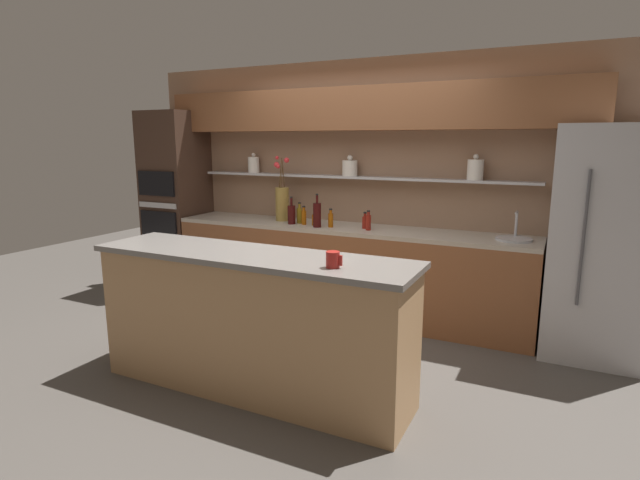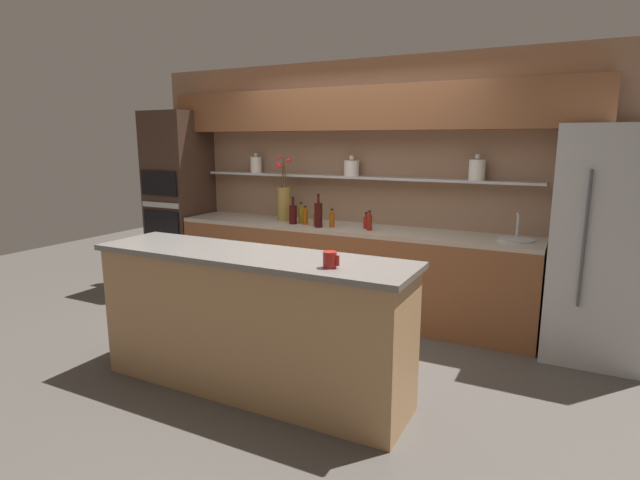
{
  "view_description": "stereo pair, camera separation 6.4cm",
  "coord_description": "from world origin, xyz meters",
  "px_view_note": "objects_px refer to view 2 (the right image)",
  "views": [
    {
      "loc": [
        1.92,
        -3.38,
        1.78
      ],
      "look_at": [
        0.09,
        0.33,
        0.96
      ],
      "focal_mm": 28.0,
      "sensor_mm": 36.0,
      "label": 1
    },
    {
      "loc": [
        1.97,
        -3.35,
        1.78
      ],
      "look_at": [
        0.09,
        0.33,
        0.96
      ],
      "focal_mm": 28.0,
      "sensor_mm": 36.0,
      "label": 2
    }
  ],
  "objects_px": {
    "refrigerator": "(602,245)",
    "bottle_wine_1": "(318,215)",
    "bottle_sauce_0": "(305,217)",
    "bottle_sauce_4": "(332,219)",
    "bottle_wine_6": "(293,214)",
    "sink_fixture": "(515,238)",
    "oven_tower": "(180,201)",
    "flower_vase": "(284,201)",
    "bottle_oil_3": "(301,215)",
    "coffee_mug": "(330,260)",
    "bottle_sauce_5": "(366,222)",
    "bottle_sauce_7": "(316,219)",
    "bottle_sauce_2": "(369,222)"
  },
  "relations": [
    {
      "from": "oven_tower",
      "to": "flower_vase",
      "type": "distance_m",
      "value": 1.45
    },
    {
      "from": "oven_tower",
      "to": "bottle_oil_3",
      "type": "bearing_deg",
      "value": -0.69
    },
    {
      "from": "bottle_oil_3",
      "to": "bottle_sauce_4",
      "type": "height_order",
      "value": "bottle_oil_3"
    },
    {
      "from": "sink_fixture",
      "to": "bottle_wine_1",
      "type": "xyz_separation_m",
      "value": [
        -1.86,
        -0.17,
        0.11
      ]
    },
    {
      "from": "bottle_wine_1",
      "to": "bottle_sauce_4",
      "type": "height_order",
      "value": "bottle_wine_1"
    },
    {
      "from": "oven_tower",
      "to": "bottle_wine_1",
      "type": "bearing_deg",
      "value": -4.57
    },
    {
      "from": "sink_fixture",
      "to": "bottle_oil_3",
      "type": "distance_m",
      "value": 2.14
    },
    {
      "from": "bottle_oil_3",
      "to": "bottle_sauce_5",
      "type": "bearing_deg",
      "value": 0.47
    },
    {
      "from": "refrigerator",
      "to": "bottle_sauce_4",
      "type": "relative_size",
      "value": 10.06
    },
    {
      "from": "refrigerator",
      "to": "oven_tower",
      "type": "xyz_separation_m",
      "value": [
        -4.5,
        0.04,
        0.1
      ]
    },
    {
      "from": "bottle_sauce_4",
      "to": "bottle_sauce_5",
      "type": "distance_m",
      "value": 0.35
    },
    {
      "from": "bottle_wine_1",
      "to": "oven_tower",
      "type": "bearing_deg",
      "value": 175.43
    },
    {
      "from": "bottle_sauce_0",
      "to": "bottle_wine_6",
      "type": "bearing_deg",
      "value": -170.51
    },
    {
      "from": "oven_tower",
      "to": "sink_fixture",
      "type": "distance_m",
      "value": 3.84
    },
    {
      "from": "bottle_oil_3",
      "to": "bottle_sauce_5",
      "type": "height_order",
      "value": "bottle_oil_3"
    },
    {
      "from": "bottle_wine_6",
      "to": "bottle_sauce_0",
      "type": "bearing_deg",
      "value": 9.49
    },
    {
      "from": "flower_vase",
      "to": "sink_fixture",
      "type": "xyz_separation_m",
      "value": [
        2.39,
        -0.04,
        -0.19
      ]
    },
    {
      "from": "bottle_sauce_4",
      "to": "bottle_sauce_0",
      "type": "bearing_deg",
      "value": 175.73
    },
    {
      "from": "bottle_wine_1",
      "to": "coffee_mug",
      "type": "xyz_separation_m",
      "value": [
        0.99,
        -1.77,
        0.02
      ]
    },
    {
      "from": "bottle_wine_1",
      "to": "bottle_sauce_0",
      "type": "bearing_deg",
      "value": 157.57
    },
    {
      "from": "oven_tower",
      "to": "flower_vase",
      "type": "bearing_deg",
      "value": 2.05
    },
    {
      "from": "bottle_sauce_2",
      "to": "bottle_sauce_7",
      "type": "relative_size",
      "value": 1.21
    },
    {
      "from": "bottle_sauce_4",
      "to": "bottle_wine_6",
      "type": "distance_m",
      "value": 0.45
    },
    {
      "from": "oven_tower",
      "to": "sink_fixture",
      "type": "bearing_deg",
      "value": 0.18
    },
    {
      "from": "refrigerator",
      "to": "bottle_wine_1",
      "type": "xyz_separation_m",
      "value": [
        -2.52,
        -0.12,
        0.09
      ]
    },
    {
      "from": "sink_fixture",
      "to": "bottle_sauce_7",
      "type": "relative_size",
      "value": 1.91
    },
    {
      "from": "bottle_oil_3",
      "to": "bottle_sauce_4",
      "type": "xyz_separation_m",
      "value": [
        0.4,
        -0.08,
        -0.01
      ]
    },
    {
      "from": "bottle_sauce_2",
      "to": "oven_tower",
      "type": "bearing_deg",
      "value": 177.93
    },
    {
      "from": "bottle_sauce_0",
      "to": "bottle_sauce_4",
      "type": "bearing_deg",
      "value": -4.27
    },
    {
      "from": "bottle_oil_3",
      "to": "bottle_wine_1",
      "type": "bearing_deg",
      "value": -26.37
    },
    {
      "from": "oven_tower",
      "to": "bottle_sauce_7",
      "type": "xyz_separation_m",
      "value": [
        1.91,
        -0.07,
        -0.07
      ]
    },
    {
      "from": "oven_tower",
      "to": "bottle_sauce_0",
      "type": "xyz_separation_m",
      "value": [
        1.79,
        -0.08,
        -0.05
      ]
    },
    {
      "from": "oven_tower",
      "to": "bottle_sauce_0",
      "type": "relative_size",
      "value": 10.8
    },
    {
      "from": "oven_tower",
      "to": "bottle_sauce_2",
      "type": "distance_m",
      "value": 2.51
    },
    {
      "from": "flower_vase",
      "to": "bottle_sauce_7",
      "type": "bearing_deg",
      "value": -15.24
    },
    {
      "from": "bottle_wine_1",
      "to": "bottle_sauce_2",
      "type": "bearing_deg",
      "value": 7.32
    },
    {
      "from": "bottle_oil_3",
      "to": "bottle_sauce_5",
      "type": "relative_size",
      "value": 1.33
    },
    {
      "from": "bottle_wine_1",
      "to": "bottle_sauce_5",
      "type": "height_order",
      "value": "bottle_wine_1"
    },
    {
      "from": "oven_tower",
      "to": "refrigerator",
      "type": "bearing_deg",
      "value": -0.47
    },
    {
      "from": "refrigerator",
      "to": "flower_vase",
      "type": "bearing_deg",
      "value": 178.34
    },
    {
      "from": "refrigerator",
      "to": "bottle_sauce_7",
      "type": "distance_m",
      "value": 2.59
    },
    {
      "from": "bottle_sauce_7",
      "to": "bottle_wine_6",
      "type": "bearing_deg",
      "value": -174.02
    },
    {
      "from": "sink_fixture",
      "to": "bottle_wine_6",
      "type": "relative_size",
      "value": 1.07
    },
    {
      "from": "oven_tower",
      "to": "bottle_sauce_4",
      "type": "bearing_deg",
      "value": -2.77
    },
    {
      "from": "flower_vase",
      "to": "coffee_mug",
      "type": "xyz_separation_m",
      "value": [
        1.52,
        -1.98,
        -0.06
      ]
    },
    {
      "from": "bottle_wine_1",
      "to": "bottle_sauce_5",
      "type": "xyz_separation_m",
      "value": [
        0.46,
        0.14,
        -0.06
      ]
    },
    {
      "from": "bottle_sauce_0",
      "to": "bottle_sauce_4",
      "type": "relative_size",
      "value": 1.03
    },
    {
      "from": "bottle_sauce_0",
      "to": "bottle_sauce_2",
      "type": "height_order",
      "value": "same"
    },
    {
      "from": "bottle_sauce_4",
      "to": "bottle_sauce_5",
      "type": "height_order",
      "value": "bottle_sauce_4"
    },
    {
      "from": "bottle_sauce_7",
      "to": "bottle_wine_1",
      "type": "bearing_deg",
      "value": -50.14
    }
  ]
}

